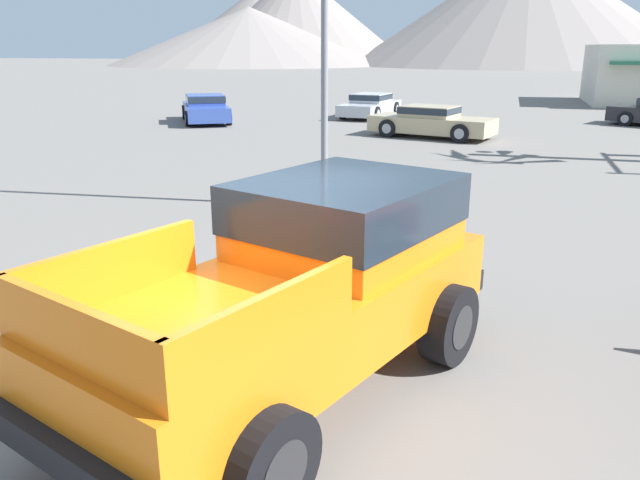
# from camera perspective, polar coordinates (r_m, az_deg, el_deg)

# --- Properties ---
(ground_plane) EXTENTS (320.00, 320.00, 0.00)m
(ground_plane) POSITION_cam_1_polar(r_m,az_deg,el_deg) (6.67, -5.90, -11.87)
(ground_plane) COLOR slate
(orange_pickup_truck) EXTENTS (3.43, 5.27, 1.95)m
(orange_pickup_truck) POSITION_cam_1_polar(r_m,az_deg,el_deg) (6.09, -0.87, -3.28)
(orange_pickup_truck) COLOR orange
(orange_pickup_truck) RESTS_ON ground_plane
(parked_car_silver) EXTENTS (2.35, 4.67, 1.11)m
(parked_car_silver) POSITION_cam_1_polar(r_m,az_deg,el_deg) (30.73, 4.62, 12.21)
(parked_car_silver) COLOR #B7BABF
(parked_car_silver) RESTS_ON ground_plane
(parked_car_blue) EXTENTS (3.87, 4.81, 1.22)m
(parked_car_blue) POSITION_cam_1_polar(r_m,az_deg,el_deg) (28.92, -10.42, 11.78)
(parked_car_blue) COLOR #334C9E
(parked_car_blue) RESTS_ON ground_plane
(parked_car_tan) EXTENTS (4.81, 2.85, 1.15)m
(parked_car_tan) POSITION_cam_1_polar(r_m,az_deg,el_deg) (23.95, 10.11, 10.65)
(parked_car_tan) COLOR tan
(parked_car_tan) RESTS_ON ground_plane
(distant_mountain_range) EXTENTS (164.60, 81.21, 21.15)m
(distant_mountain_range) POSITION_cam_1_polar(r_m,az_deg,el_deg) (130.21, 15.83, 19.04)
(distant_mountain_range) COLOR gray
(distant_mountain_range) RESTS_ON ground_plane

